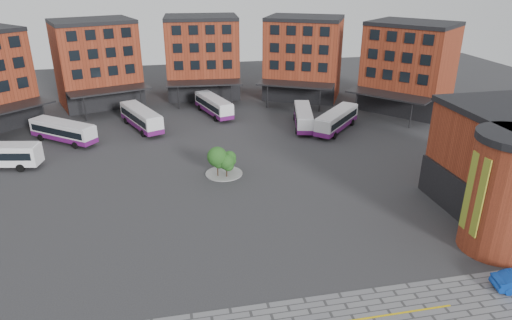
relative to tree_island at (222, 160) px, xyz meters
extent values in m
plane|color=#28282B|center=(-1.81, -11.50, -1.98)|extent=(160.00, 160.00, 0.00)
cube|color=black|center=(-30.01, 21.82, 0.02)|extent=(10.00, 9.07, 4.00)
cube|color=black|center=(-28.44, 20.08, 2.02)|extent=(12.61, 11.97, 0.25)
cylinder|color=black|center=(-23.85, 21.79, 0.02)|extent=(0.20, 0.20, 4.00)
cube|color=maroon|center=(-17.11, 34.94, 5.02)|extent=(15.55, 13.69, 14.00)
cube|color=black|center=(-15.53, 30.35, 0.02)|extent=(12.45, 4.71, 4.00)
cube|color=black|center=(-17.11, 34.94, 12.32)|extent=(15.65, 13.97, 0.60)
cube|color=black|center=(-15.47, 30.17, 7.22)|extent=(10.87, 3.87, 8.00)
cube|color=black|center=(-14.77, 28.13, 2.02)|extent=(13.72, 8.39, 0.25)
cylinder|color=black|center=(-18.48, 24.95, 0.02)|extent=(0.20, 0.20, 4.00)
cylinder|color=black|center=(-9.88, 27.91, 0.02)|extent=(0.20, 0.20, 4.00)
cube|color=maroon|center=(1.47, 37.39, 5.02)|extent=(13.67, 10.88, 14.00)
cube|color=black|center=(1.13, 32.55, 0.02)|extent=(13.00, 1.41, 4.00)
cube|color=black|center=(1.47, 37.39, 12.32)|extent=(13.69, 11.18, 0.60)
cube|color=black|center=(1.12, 32.35, 7.22)|extent=(11.42, 0.95, 8.00)
cube|color=black|center=(0.97, 30.20, 2.02)|extent=(13.28, 5.30, 0.25)
cylinder|color=black|center=(-3.70, 28.73, 0.02)|extent=(0.20, 0.20, 4.00)
cylinder|color=black|center=(5.38, 28.09, 0.02)|extent=(0.20, 0.20, 4.00)
cube|color=maroon|center=(19.53, 32.38, 5.02)|extent=(16.12, 14.81, 14.00)
cube|color=black|center=(17.33, 28.06, 0.02)|extent=(11.81, 6.35, 4.00)
cube|color=black|center=(19.53, 32.38, 12.32)|extent=(16.26, 15.08, 0.60)
cube|color=black|center=(17.24, 27.88, 7.22)|extent=(10.26, 5.33, 8.00)
cube|color=black|center=(16.26, 25.96, 2.02)|extent=(13.58, 9.82, 0.25)
cylinder|color=black|center=(11.39, 26.43, 0.02)|extent=(0.20, 0.20, 4.00)
cylinder|color=black|center=(19.50, 22.29, 0.02)|extent=(0.20, 0.20, 4.00)
cube|color=maroon|center=(34.20, 20.71, 5.02)|extent=(16.02, 16.39, 14.00)
cube|color=black|center=(30.48, 17.59, 0.02)|extent=(8.74, 10.28, 4.00)
cube|color=black|center=(34.20, 20.71, 12.32)|extent=(16.25, 16.58, 0.60)
cube|color=black|center=(30.33, 17.47, 7.22)|extent=(7.47, 8.86, 8.00)
cube|color=black|center=(28.68, 16.08, 2.02)|extent=(11.73, 12.79, 0.25)
cylinder|color=black|center=(24.38, 18.41, 0.02)|extent=(0.20, 0.20, 4.00)
cylinder|color=black|center=(30.23, 11.44, 0.02)|extent=(0.20, 0.20, 4.00)
cube|color=black|center=(21.09, -13.50, 0.02)|extent=(0.40, 12.00, 4.00)
cylinder|color=maroon|center=(21.19, -19.50, 3.02)|extent=(6.00, 6.00, 10.00)
cube|color=gold|center=(18.29, -19.50, 3.52)|extent=(0.12, 2.20, 7.00)
cylinder|color=gray|center=(0.19, 0.50, -1.92)|extent=(4.40, 4.40, 0.12)
cylinder|color=#332114|center=(-0.61, -0.10, -1.08)|extent=(0.14, 0.14, 1.81)
sphere|color=#1D4E1A|center=(-0.61, -0.10, 0.55)|extent=(2.34, 2.34, 2.34)
sphere|color=#1D4E1A|center=(-0.41, -0.25, 0.01)|extent=(1.64, 1.64, 1.64)
cylinder|color=#332114|center=(0.99, 1.10, -1.33)|extent=(0.14, 0.14, 1.30)
sphere|color=#1D4E1A|center=(0.99, 1.10, -0.16)|extent=(1.58, 1.58, 1.58)
sphere|color=#1D4E1A|center=(1.19, 0.95, -0.55)|extent=(1.10, 1.10, 1.10)
cylinder|color=#332114|center=(0.39, -0.50, -1.28)|extent=(0.14, 0.14, 1.40)
sphere|color=#1D4E1A|center=(0.39, -0.50, -0.03)|extent=(1.83, 1.83, 1.83)
sphere|color=#1D4E1A|center=(0.59, -0.65, -0.45)|extent=(1.28, 1.28, 1.28)
cylinder|color=black|center=(-23.64, 6.05, -1.49)|extent=(1.02, 0.48, 0.98)
cylinder|color=black|center=(-23.17, 8.45, -1.49)|extent=(1.02, 0.48, 0.98)
cube|color=white|center=(-20.24, 15.67, -0.28)|extent=(9.71, 8.46, 2.35)
cube|color=black|center=(-20.24, 15.67, -0.11)|extent=(9.09, 7.98, 0.91)
cube|color=silver|center=(-20.24, 15.67, 0.94)|extent=(9.33, 8.12, 0.11)
cube|color=black|center=(-24.27, 18.90, -0.07)|extent=(1.37, 1.66, 1.05)
cube|color=#611665|center=(-20.24, 15.67, -1.12)|extent=(9.77, 8.51, 0.67)
cylinder|color=black|center=(-23.62, 16.84, -1.50)|extent=(0.93, 0.82, 0.96)
cylinder|color=black|center=(-22.13, 18.71, -1.50)|extent=(0.93, 0.82, 0.96)
cylinder|color=black|center=(-18.36, 12.62, -1.50)|extent=(0.93, 0.82, 0.96)
cylinder|color=black|center=(-16.87, 14.49, -1.50)|extent=(0.93, 0.82, 0.96)
cube|color=white|center=(-9.73, 19.37, -0.19)|extent=(6.60, 11.23, 2.48)
cube|color=black|center=(-9.73, 19.37, -0.01)|extent=(6.32, 10.43, 0.96)
cube|color=silver|center=(-9.73, 19.37, 1.10)|extent=(6.34, 10.78, 0.12)
cube|color=black|center=(-11.82, 24.41, 0.04)|extent=(2.03, 0.94, 1.11)
cube|color=#611665|center=(-9.73, 19.37, -1.07)|extent=(6.66, 11.28, 0.71)
cylinder|color=black|center=(-12.26, 22.17, -1.48)|extent=(0.67, 1.05, 1.01)
cylinder|color=black|center=(-9.93, 23.14, -1.48)|extent=(0.67, 1.05, 1.01)
cylinder|color=black|center=(-9.53, 15.60, -1.48)|extent=(0.67, 1.05, 1.01)
cylinder|color=black|center=(-7.19, 16.57, -1.48)|extent=(0.67, 1.05, 1.01)
cube|color=white|center=(1.80, 24.16, -0.27)|extent=(5.35, 10.83, 2.36)
cube|color=black|center=(1.80, 24.16, -0.11)|extent=(5.16, 10.03, 0.91)
cube|color=silver|center=(1.80, 24.16, 0.95)|extent=(5.13, 10.39, 0.12)
cube|color=black|center=(0.31, 29.13, -0.06)|extent=(1.99, 0.70, 1.06)
cube|color=#611665|center=(1.80, 24.16, -1.12)|extent=(5.40, 10.88, 0.67)
cylinder|color=black|center=(-0.32, 27.06, -1.50)|extent=(0.55, 1.00, 0.96)
cylinder|color=black|center=(1.98, 27.75, -1.50)|extent=(0.55, 1.00, 0.96)
cylinder|color=black|center=(1.62, 20.57, -1.50)|extent=(0.55, 1.00, 0.96)
cylinder|color=black|center=(3.93, 21.26, -1.50)|extent=(0.55, 1.00, 0.96)
cube|color=white|center=(14.46, 15.15, -0.33)|extent=(4.65, 10.48, 2.28)
cube|color=black|center=(14.46, 15.15, -0.17)|extent=(4.51, 9.70, 0.88)
cube|color=silver|center=(14.46, 15.15, 0.85)|extent=(4.46, 10.06, 0.11)
cube|color=black|center=(15.63, 20.02, -0.12)|extent=(1.95, 0.58, 1.02)
cube|color=#611665|center=(14.46, 15.15, -1.15)|extent=(4.69, 10.53, 0.65)
cylinder|color=black|center=(14.09, 18.60, -1.52)|extent=(0.49, 0.97, 0.93)
cylinder|color=black|center=(16.35, 18.06, -1.52)|extent=(0.49, 0.97, 0.93)
cylinder|color=black|center=(12.57, 12.23, -1.52)|extent=(0.49, 0.97, 0.93)
cylinder|color=black|center=(14.82, 11.69, -1.52)|extent=(0.49, 0.97, 0.93)
cube|color=silver|center=(18.84, 12.56, -0.23)|extent=(9.26, 9.61, 2.42)
cube|color=black|center=(18.84, 12.56, -0.05)|extent=(8.71, 9.02, 0.94)
cube|color=silver|center=(18.84, 12.56, 1.04)|extent=(8.89, 9.23, 0.12)
cube|color=black|center=(22.50, 16.45, 0.00)|extent=(1.61, 1.53, 1.09)
cube|color=#611665|center=(18.84, 12.56, -1.09)|extent=(9.32, 9.67, 0.69)
cylinder|color=black|center=(20.33, 15.95, -1.49)|extent=(0.89, 0.92, 0.99)
cylinder|color=black|center=(22.13, 14.25, -1.49)|extent=(0.89, 0.92, 0.99)
cylinder|color=black|center=(15.55, 10.88, -1.49)|extent=(0.89, 0.92, 0.99)
cylinder|color=black|center=(17.35, 9.18, -1.49)|extent=(0.89, 0.92, 0.99)
camera|label=1|loc=(-5.98, -48.47, 20.79)|focal=32.00mm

